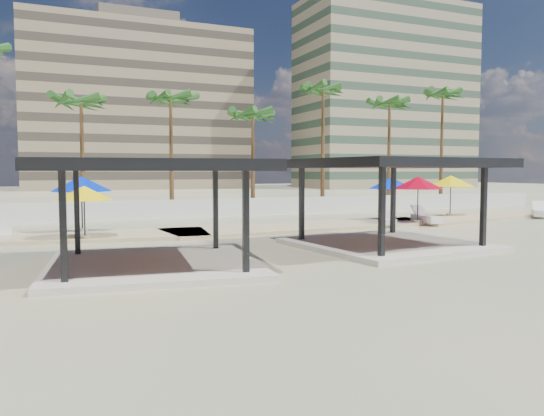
# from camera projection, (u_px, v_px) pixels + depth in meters

# --- Properties ---
(ground) EXTENTS (200.00, 200.00, 0.00)m
(ground) POSITION_uv_depth(u_px,v_px,m) (346.00, 247.00, 21.63)
(ground) COLOR #C9BB85
(ground) RESTS_ON ground
(promenade) EXTENTS (44.45, 7.97, 0.24)m
(promenade) POSITION_uv_depth(u_px,v_px,m) (305.00, 226.00, 29.44)
(promenade) COLOR #C6B284
(promenade) RESTS_ON ground
(boundary_wall) EXTENTS (56.00, 0.30, 1.20)m
(boundary_wall) POSITION_uv_depth(u_px,v_px,m) (225.00, 208.00, 36.27)
(boundary_wall) COLOR silver
(boundary_wall) RESTS_ON ground
(building_mid) EXTENTS (38.00, 16.00, 30.40)m
(building_mid) POSITION_uv_depth(u_px,v_px,m) (138.00, 108.00, 93.79)
(building_mid) COLOR #847259
(building_mid) RESTS_ON ground
(building_east) EXTENTS (32.00, 15.00, 36.40)m
(building_east) POSITION_uv_depth(u_px,v_px,m) (385.00, 96.00, 99.75)
(building_east) COLOR gray
(building_east) RESTS_ON ground
(pavilion_central) EXTENTS (7.75, 7.75, 3.57)m
(pavilion_central) POSITION_uv_depth(u_px,v_px,m) (389.00, 195.00, 21.41)
(pavilion_central) COLOR beige
(pavilion_central) RESTS_ON ground
(pavilion_west) EXTENTS (7.51, 7.51, 3.43)m
(pavilion_west) POSITION_uv_depth(u_px,v_px,m) (153.00, 204.00, 16.79)
(pavilion_west) COLOR beige
(pavilion_west) RESTS_ON ground
(umbrella_b) EXTENTS (3.40, 3.40, 2.28)m
(umbrella_b) POSITION_uv_depth(u_px,v_px,m) (84.00, 193.00, 23.01)
(umbrella_b) COLOR beige
(umbrella_b) RESTS_ON promenade
(umbrella_c) EXTENTS (3.68, 3.68, 2.62)m
(umbrella_c) POSITION_uv_depth(u_px,v_px,m) (418.00, 183.00, 29.98)
(umbrella_c) COLOR beige
(umbrella_c) RESTS_ON promenade
(umbrella_d) EXTENTS (3.55, 3.55, 2.54)m
(umbrella_d) POSITION_uv_depth(u_px,v_px,m) (391.00, 183.00, 32.04)
(umbrella_d) COLOR beige
(umbrella_d) RESTS_ON promenade
(umbrella_e) EXTENTS (3.03, 3.03, 2.63)m
(umbrella_e) POSITION_uv_depth(u_px,v_px,m) (451.00, 181.00, 34.62)
(umbrella_e) COLOR beige
(umbrella_e) RESTS_ON promenade
(umbrella_f) EXTENTS (3.84, 3.84, 2.66)m
(umbrella_f) POSITION_uv_depth(u_px,v_px,m) (81.00, 184.00, 25.72)
(umbrella_f) COLOR beige
(umbrella_f) RESTS_ON promenade
(lounger_b) EXTENTS (1.50, 1.94, 0.72)m
(lounger_b) POSITION_uv_depth(u_px,v_px,m) (390.00, 220.00, 29.42)
(lounger_b) COLOR white
(lounger_b) RESTS_ON promenade
(lounger_c) EXTENTS (1.14, 2.51, 0.92)m
(lounger_c) POSITION_uv_depth(u_px,v_px,m) (426.00, 218.00, 30.43)
(lounger_c) COLOR white
(lounger_c) RESTS_ON promenade
(lounger_d) EXTENTS (2.22, 2.24, 0.90)m
(lounger_d) POSITION_uv_depth(u_px,v_px,m) (540.00, 212.00, 34.86)
(lounger_d) COLOR white
(lounger_d) RESTS_ON promenade
(palm_c) EXTENTS (3.00, 3.00, 8.44)m
(palm_c) POSITION_uv_depth(u_px,v_px,m) (81.00, 106.00, 34.21)
(palm_c) COLOR brown
(palm_c) RESTS_ON ground
(palm_d) EXTENTS (3.00, 3.00, 9.00)m
(palm_d) POSITION_uv_depth(u_px,v_px,m) (171.00, 103.00, 37.25)
(palm_d) COLOR brown
(palm_d) RESTS_ON ground
(palm_e) EXTENTS (3.00, 3.00, 8.04)m
(palm_e) POSITION_uv_depth(u_px,v_px,m) (253.00, 119.00, 39.20)
(palm_e) COLOR brown
(palm_e) RESTS_ON ground
(palm_f) EXTENTS (3.00, 3.00, 10.32)m
(palm_f) POSITION_uv_depth(u_px,v_px,m) (323.00, 95.00, 41.58)
(palm_f) COLOR brown
(palm_f) RESTS_ON ground
(palm_g) EXTENTS (3.00, 3.00, 9.48)m
(palm_g) POSITION_uv_depth(u_px,v_px,m) (390.00, 108.00, 43.61)
(palm_g) COLOR brown
(palm_g) RESTS_ON ground
(palm_h) EXTENTS (3.00, 3.00, 10.68)m
(palm_h) POSITION_uv_depth(u_px,v_px,m) (443.00, 99.00, 46.43)
(palm_h) COLOR brown
(palm_h) RESTS_ON ground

